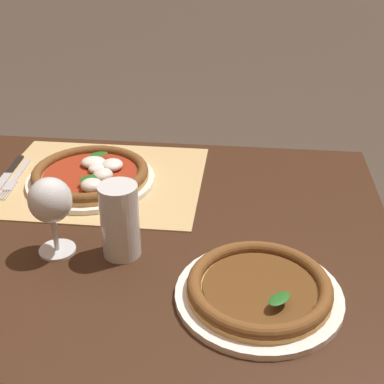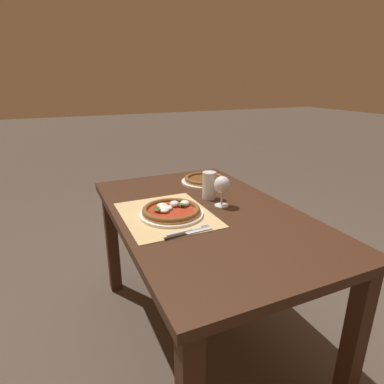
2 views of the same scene
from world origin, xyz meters
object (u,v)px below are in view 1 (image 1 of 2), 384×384
at_px(fork, 15,179).
at_px(knife, 6,176).
at_px(wine_glass, 51,203).
at_px(pint_glass, 120,222).
at_px(pizza_near, 91,175).
at_px(pizza_far, 259,289).

xyz_separation_m(fork, knife, (0.03, -0.01, 0.00)).
relative_size(wine_glass, pint_glass, 1.07).
relative_size(pizza_near, knife, 1.38).
height_order(pizza_near, fork, pizza_near).
height_order(pizza_far, fork, pizza_far).
relative_size(wine_glass, fork, 0.77).
bearing_deg(pint_glass, pizza_near, -63.24).
bearing_deg(pint_glass, knife, -37.94).
bearing_deg(wine_glass, pizza_near, -88.13).
distance_m(pizza_far, fork, 0.68).
distance_m(pizza_near, pint_glass, 0.30).
xyz_separation_m(pizza_far, pint_glass, (0.26, -0.10, 0.05)).
relative_size(pizza_near, wine_glass, 1.93).
xyz_separation_m(wine_glass, fork, (0.19, -0.26, -0.10)).
bearing_deg(pint_glass, pizza_far, 158.57).
xyz_separation_m(pizza_near, pint_glass, (-0.13, 0.26, 0.05)).
bearing_deg(knife, pizza_far, 148.45).
bearing_deg(pint_glass, wine_glass, 3.45).
bearing_deg(pizza_near, pint_glass, 116.76).
xyz_separation_m(pizza_far, wine_glass, (0.38, -0.09, 0.09)).
height_order(pizza_far, wine_glass, wine_glass).
bearing_deg(wine_glass, pint_glass, -176.55).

